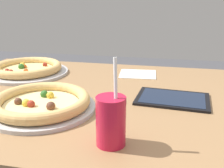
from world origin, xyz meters
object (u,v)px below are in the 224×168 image
Objects in this scene: tablet at (172,99)px; pizza_near at (41,103)px; pizza_far at (27,69)px; drink_cup_colored at (111,121)px.

pizza_near is at bearing -157.10° from tablet.
pizza_far is 1.42× the size of tablet.
pizza_near is 0.92× the size of pizza_far.
drink_cup_colored is at bearing -114.07° from tablet.
pizza_far is (-0.25, 0.36, -0.00)m from pizza_near.
drink_cup_colored is at bearing -46.05° from pizza_far.
pizza_near is 1.58× the size of drink_cup_colored.
pizza_far is at bearing 133.95° from drink_cup_colored.
pizza_far is at bearing 124.03° from pizza_near.
pizza_near is 1.31× the size of tablet.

